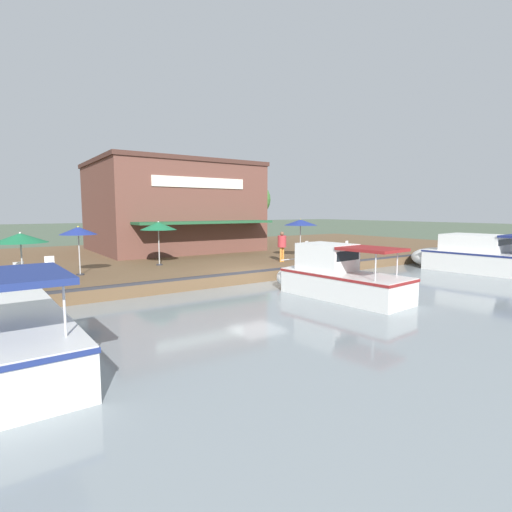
{
  "coord_description": "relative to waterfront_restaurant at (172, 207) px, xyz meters",
  "views": [
    {
      "loc": [
        16.27,
        -11.19,
        3.69
      ],
      "look_at": [
        -1.0,
        0.63,
        1.3
      ],
      "focal_mm": 28.0,
      "sensor_mm": 36.0,
      "label": 1
    }
  ],
  "objects": [
    {
      "name": "quay_deck",
      "position": [
        2.67,
        -1.25,
        -3.67
      ],
      "size": [
        22.0,
        56.0,
        0.6
      ],
      "primitive_type": "cube",
      "color": "brown",
      "rests_on": "ground"
    },
    {
      "name": "ground_plane",
      "position": [
        13.67,
        -1.25,
        -3.97
      ],
      "size": [
        220.0,
        220.0,
        0.0
      ],
      "primitive_type": "plane",
      "color": "#4C5B47"
    },
    {
      "name": "cafe_chair_beside_entrance",
      "position": [
        7.99,
        7.24,
        -2.89
      ],
      "size": [
        0.57,
        0.57,
        0.85
      ],
      "color": "white",
      "rests_on": "quay_deck"
    },
    {
      "name": "cafe_chair_facing_river",
      "position": [
        8.13,
        -9.84,
        -2.89
      ],
      "size": [
        0.45,
        0.45,
        0.85
      ],
      "color": "white",
      "rests_on": "quay_deck"
    },
    {
      "name": "person_at_quay_edge",
      "position": [
        11.03,
        2.4,
        -2.21
      ],
      "size": [
        0.52,
        0.52,
        1.83
      ],
      "color": "orange",
      "rests_on": "quay_deck"
    },
    {
      "name": "cafe_chair_under_first_umbrella",
      "position": [
        9.44,
        9.91,
        -2.89
      ],
      "size": [
        0.56,
        0.56,
        0.85
      ],
      "color": "white",
      "rests_on": "quay_deck"
    },
    {
      "name": "waterfront_restaurant",
      "position": [
        0.0,
        0.0,
        0.0
      ],
      "size": [
        11.86,
        11.66,
        6.74
      ],
      "color": "brown",
      "rests_on": "quay_deck"
    },
    {
      "name": "tree_upstream_bank",
      "position": [
        -2.86,
        9.66,
        0.71
      ],
      "size": [
        3.61,
        3.44,
        5.9
      ],
      "color": "brown",
      "rests_on": "quay_deck"
    },
    {
      "name": "motorboat_outer_channel",
      "position": [
        18.38,
        -12.2,
        -3.25
      ],
      "size": [
        8.02,
        2.77,
        2.37
      ],
      "color": "silver",
      "rests_on": "river_water"
    },
    {
      "name": "motorboat_fourth_along",
      "position": [
        18.07,
        11.99,
        -3.06
      ],
      "size": [
        9.26,
        4.22,
        2.25
      ],
      "color": "silver",
      "rests_on": "river_water"
    },
    {
      "name": "patio_umbrella_mid_patio_right",
      "position": [
        9.49,
        -8.72,
        -1.25
      ],
      "size": [
        1.73,
        1.73,
        2.36
      ],
      "color": "#B7B7B7",
      "rests_on": "quay_deck"
    },
    {
      "name": "patio_umbrella_far_corner",
      "position": [
        11.93,
        -11.27,
        -1.35
      ],
      "size": [
        2.0,
        2.0,
        2.26
      ],
      "color": "#B7B7B7",
      "rests_on": "quay_deck"
    },
    {
      "name": "patio_umbrella_back_row",
      "position": [
        10.1,
        4.65,
        -1.06
      ],
      "size": [
        2.16,
        2.16,
        2.55
      ],
      "color": "#B7B7B7",
      "rests_on": "quay_deck"
    },
    {
      "name": "motorboat_mid_row",
      "position": [
        17.95,
        -0.32,
        -3.09
      ],
      "size": [
        6.52,
        2.65,
        2.21
      ],
      "color": "silver",
      "rests_on": "river_water"
    },
    {
      "name": "patio_umbrella_by_entrance",
      "position": [
        8.29,
        -4.29,
        -1.15
      ],
      "size": [
        2.03,
        2.03,
        2.49
      ],
      "color": "#B7B7B7",
      "rests_on": "quay_deck"
    },
    {
      "name": "cafe_chair_back_row_seat",
      "position": [
        9.85,
        -11.23,
        -2.89
      ],
      "size": [
        0.56,
        0.56,
        0.85
      ],
      "color": "white",
      "rests_on": "quay_deck"
    },
    {
      "name": "quay_edge_fender",
      "position": [
        13.57,
        -1.25,
        -3.32
      ],
      "size": [
        0.2,
        50.4,
        0.1
      ],
      "primitive_type": "cube",
      "color": "#2D2D33",
      "rests_on": "quay_deck"
    }
  ]
}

